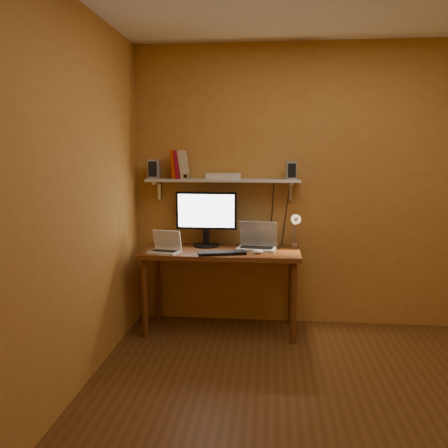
# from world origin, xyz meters

# --- Properties ---
(room) EXTENTS (3.44, 3.24, 2.64)m
(room) POSITION_xyz_m (0.00, 0.00, 1.30)
(room) COLOR brown
(room) RESTS_ON ground
(desk) EXTENTS (1.40, 0.60, 0.75)m
(desk) POSITION_xyz_m (-0.86, 1.28, 0.66)
(desk) COLOR brown
(desk) RESTS_ON ground
(wall_shelf) EXTENTS (1.40, 0.25, 0.21)m
(wall_shelf) POSITION_xyz_m (-0.86, 1.47, 1.36)
(wall_shelf) COLOR silver
(wall_shelf) RESTS_ON room
(monitor) EXTENTS (0.56, 0.24, 0.51)m
(monitor) POSITION_xyz_m (-1.01, 1.44, 1.03)
(monitor) COLOR black
(monitor) RESTS_ON desk
(laptop) EXTENTS (0.37, 0.29, 0.25)m
(laptop) POSITION_xyz_m (-0.54, 1.36, 0.82)
(laptop) COLOR #93969B
(laptop) RESTS_ON desk
(netbook) EXTENTS (0.29, 0.24, 0.19)m
(netbook) POSITION_xyz_m (-1.33, 1.12, 0.80)
(netbook) COLOR white
(netbook) RESTS_ON desk
(keyboard) EXTENTS (0.43, 0.23, 0.02)m
(keyboard) POSITION_xyz_m (-0.84, 1.10, 0.76)
(keyboard) COLOR black
(keyboard) RESTS_ON desk
(mouse) EXTENTS (0.09, 0.06, 0.03)m
(mouse) POSITION_xyz_m (-0.53, 1.15, 0.77)
(mouse) COLOR white
(mouse) RESTS_ON desk
(desk_lamp) EXTENTS (0.09, 0.23, 0.38)m
(desk_lamp) POSITION_xyz_m (-0.20, 1.41, 0.96)
(desk_lamp) COLOR silver
(desk_lamp) RESTS_ON desk
(speaker_left) EXTENTS (0.10, 0.10, 0.18)m
(speaker_left) POSITION_xyz_m (-1.50, 1.46, 1.46)
(speaker_left) COLOR #93969B
(speaker_left) RESTS_ON wall_shelf
(speaker_right) EXTENTS (0.10, 0.10, 0.16)m
(speaker_right) POSITION_xyz_m (-0.25, 1.46, 1.45)
(speaker_right) COLOR #93969B
(speaker_right) RESTS_ON wall_shelf
(books) EXTENTS (0.16, 0.18, 0.26)m
(books) POSITION_xyz_m (-1.26, 1.48, 1.50)
(books) COLOR #C22D00
(books) RESTS_ON wall_shelf
(shelf_camera) EXTENTS (0.09, 0.06, 0.05)m
(shelf_camera) POSITION_xyz_m (-1.19, 1.40, 1.40)
(shelf_camera) COLOR silver
(shelf_camera) RESTS_ON wall_shelf
(router) EXTENTS (0.32, 0.22, 0.05)m
(router) POSITION_xyz_m (-0.86, 1.46, 1.40)
(router) COLOR white
(router) RESTS_ON wall_shelf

